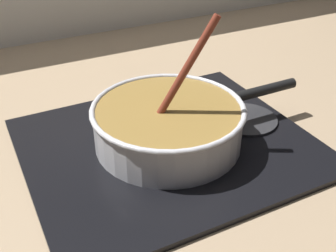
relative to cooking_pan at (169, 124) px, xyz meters
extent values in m
cube|color=#9E8466|center=(0.02, -0.06, -0.08)|extent=(2.40, 1.60, 0.04)
cube|color=black|center=(0.00, 0.00, -0.05)|extent=(0.56, 0.48, 0.01)
torus|color=#592D0C|center=(0.00, 0.00, -0.04)|extent=(0.18, 0.18, 0.01)
cylinder|color=#262628|center=(0.19, 0.00, -0.04)|extent=(0.14, 0.14, 0.01)
cylinder|color=silver|center=(0.00, 0.00, -0.01)|extent=(0.29, 0.29, 0.08)
cylinder|color=olive|center=(0.00, 0.00, 0.00)|extent=(0.28, 0.28, 0.07)
torus|color=silver|center=(0.00, 0.00, 0.03)|extent=(0.30, 0.30, 0.01)
cylinder|color=black|center=(0.23, 0.00, 0.02)|extent=(0.17, 0.02, 0.02)
cylinder|color=#EDD88C|center=(0.05, -0.01, 0.02)|extent=(0.03, 0.03, 0.01)
cylinder|color=#E5CC7A|center=(-0.08, 0.07, 0.02)|extent=(0.03, 0.03, 0.01)
cylinder|color=#E5CC7A|center=(0.00, 0.01, 0.02)|extent=(0.03, 0.03, 0.01)
cylinder|color=#EDD88C|center=(0.03, -0.11, 0.02)|extent=(0.03, 0.03, 0.01)
cylinder|color=#E5CC7A|center=(-0.08, -0.07, 0.02)|extent=(0.04, 0.04, 0.01)
cylinder|color=beige|center=(0.05, -0.07, 0.02)|extent=(0.04, 0.04, 0.01)
cylinder|color=beige|center=(-0.02, -0.07, 0.02)|extent=(0.03, 0.03, 0.01)
cylinder|color=maroon|center=(0.02, -0.02, 0.12)|extent=(0.12, 0.05, 0.20)
cube|color=brown|center=(-0.03, 0.00, 0.02)|extent=(0.05, 0.04, 0.01)
camera|label=1|loc=(-0.32, -0.63, 0.44)|focal=45.17mm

